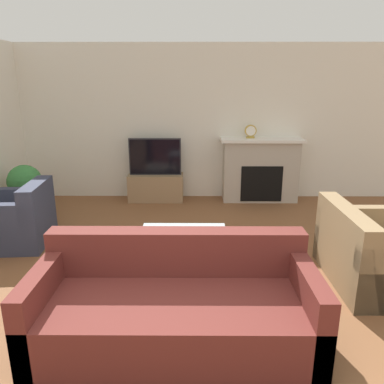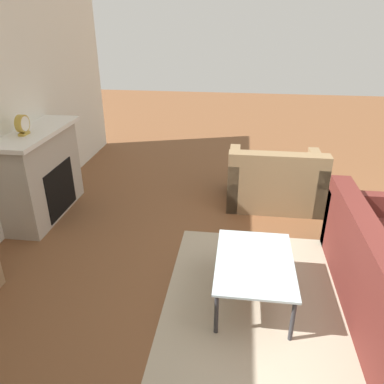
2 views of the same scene
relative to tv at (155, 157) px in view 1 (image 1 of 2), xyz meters
name	(u,v)px [view 1 (image 1 of 2)]	position (x,y,z in m)	size (l,w,h in m)	color
wall_back	(180,123)	(0.43, 0.30, 0.55)	(8.61, 0.06, 2.70)	silver
area_rug	(183,274)	(0.57, -2.71, -0.80)	(2.17, 1.87, 0.00)	#B7A88E
fireplace	(260,168)	(1.86, 0.05, -0.22)	(1.42, 0.49, 1.12)	#B2A899
tv_stand	(156,188)	(0.00, 0.00, -0.56)	(0.97, 0.38, 0.48)	#997A56
tv	(155,157)	(0.00, 0.00, 0.00)	(0.91, 0.06, 0.64)	#232328
couch_sectional	(175,307)	(0.53, -3.78, -0.52)	(2.22, 0.97, 0.82)	#5B231E
couch_loveseat	(371,256)	(2.54, -2.86, -0.51)	(0.90, 1.23, 0.82)	#8C704C
armchair_by_window	(18,222)	(-1.61, -1.90, -0.50)	(0.89, 0.91, 0.82)	#33384C
coffee_table	(183,237)	(0.57, -2.56, -0.42)	(0.97, 0.67, 0.41)	#333338
potted_plant	(25,185)	(-1.95, -0.83, -0.28)	(0.52, 0.52, 0.83)	#AD704C
mantel_clock	(251,131)	(1.66, 0.05, 0.44)	(0.20, 0.07, 0.23)	#B79338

